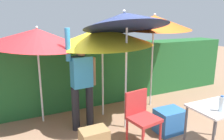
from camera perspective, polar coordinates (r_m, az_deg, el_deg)
ground_plane at (r=4.20m, az=1.84°, el=-15.66°), size 24.00×24.00×0.00m
hedge_row at (r=5.32m, az=-6.16°, el=-1.14°), size 8.00×0.70×1.40m
umbrella_rainbow at (r=3.80m, az=3.51°, el=12.83°), size 1.48×1.49×2.30m
umbrella_orange at (r=5.01m, az=10.95°, el=12.16°), size 1.63×1.64×2.15m
umbrella_yellow at (r=4.32m, az=-18.97°, el=8.14°), size 1.80×1.79×1.96m
umbrella_navy at (r=4.37m, az=-2.52°, el=8.90°), size 2.00×1.99×1.91m
person_vendor at (r=3.99m, az=-7.88°, el=-2.77°), size 0.55×0.24×1.88m
chair_plastic at (r=3.65m, az=7.56°, el=-11.53°), size 0.50×0.50×0.89m
cooler_box at (r=4.21m, az=14.72°, el=-12.68°), size 0.49×0.38×0.43m
folding_table at (r=3.80m, az=25.70°, el=-9.76°), size 0.80×0.60×0.72m
bottle_water at (r=3.56m, az=26.61°, el=-7.89°), size 0.07×0.07×0.24m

